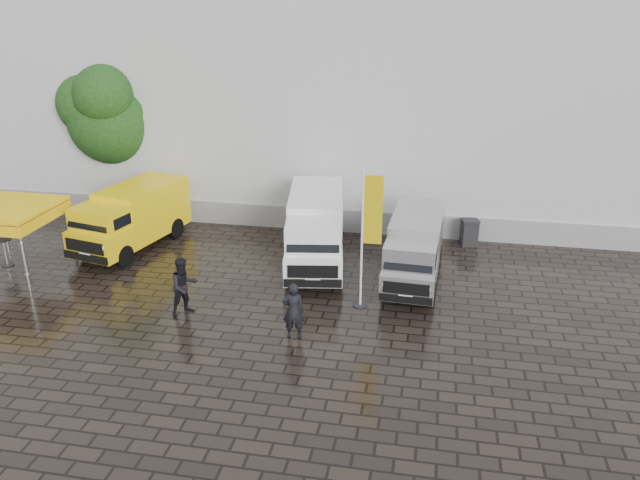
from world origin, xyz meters
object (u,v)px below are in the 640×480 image
object	(u,v)px
van_white	(316,232)
van_silver	(414,251)
van_yellow	(131,219)
person_front	(293,311)
flagpole	(368,233)
cocktail_table	(5,252)
wheelie_bin	(469,232)
canopy_tent	(6,210)
person_tent	(184,286)

from	to	relation	value
van_white	van_silver	bearing A→B (deg)	-21.19
van_yellow	person_front	bearing A→B (deg)	-23.20
van_white	flagpole	size ratio (longest dim) A/B	1.28
flagpole	cocktail_table	size ratio (longest dim) A/B	4.41
wheelie_bin	flagpole	bearing A→B (deg)	-131.84
van_silver	canopy_tent	bearing A→B (deg)	-169.78
flagpole	cocktail_table	world-z (taller)	flagpole
van_yellow	canopy_tent	world-z (taller)	canopy_tent
van_yellow	flagpole	xyz separation A→B (m)	(10.00, -3.37, 1.39)
cocktail_table	flagpole	bearing A→B (deg)	-3.12
cocktail_table	van_silver	bearing A→B (deg)	5.97
van_yellow	person_tent	bearing A→B (deg)	-36.79
van_silver	cocktail_table	bearing A→B (deg)	-171.32
wheelie_bin	person_tent	bearing A→B (deg)	-152.02
cocktail_table	van_white	bearing A→B (deg)	11.70
wheelie_bin	person_tent	xyz separation A→B (m)	(-9.29, -7.83, 0.42)
cocktail_table	van_yellow	bearing A→B (deg)	33.15
van_white	van_silver	size ratio (longest dim) A/B	1.14
person_front	person_tent	xyz separation A→B (m)	(-3.82, 0.85, 0.07)
canopy_tent	person_tent	world-z (taller)	canopy_tent
van_white	van_silver	world-z (taller)	van_white
van_yellow	wheelie_bin	bearing A→B (deg)	24.40
canopy_tent	flagpole	distance (m)	13.33
canopy_tent	person_front	xyz separation A→B (m)	(11.41, -2.87, -1.49)
canopy_tent	cocktail_table	world-z (taller)	canopy_tent
van_yellow	van_silver	bearing A→B (deg)	7.51
van_yellow	van_white	bearing A→B (deg)	11.03
van_white	van_yellow	bearing A→B (deg)	169.30
van_white	van_silver	distance (m)	3.88
canopy_tent	wheelie_bin	size ratio (longest dim) A/B	2.85
van_white	person_front	world-z (taller)	van_white
canopy_tent	wheelie_bin	world-z (taller)	canopy_tent
person_tent	van_white	bearing A→B (deg)	6.94
canopy_tent	flagpole	bearing A→B (deg)	-1.85
canopy_tent	cocktail_table	size ratio (longest dim) A/B	2.96
van_white	wheelie_bin	size ratio (longest dim) A/B	5.46
van_silver	canopy_tent	xyz separation A→B (m)	(-14.78, -1.95, 1.24)
van_silver	canopy_tent	distance (m)	14.96
canopy_tent	person_front	world-z (taller)	canopy_tent
van_yellow	person_front	xyz separation A→B (m)	(8.09, -5.80, -0.33)
canopy_tent	person_tent	size ratio (longest dim) A/B	1.63
wheelie_bin	person_front	bearing A→B (deg)	-134.38
wheelie_bin	van_yellow	bearing A→B (deg)	179.81
flagpole	person_tent	bearing A→B (deg)	-164.50
van_yellow	person_tent	xyz separation A→B (m)	(4.27, -4.96, -0.26)
wheelie_bin	canopy_tent	bearing A→B (deg)	-173.16
van_silver	wheelie_bin	distance (m)	4.44
van_white	person_tent	world-z (taller)	van_white
van_white	person_front	bearing A→B (deg)	-94.97
cocktail_table	wheelie_bin	bearing A→B (deg)	17.33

